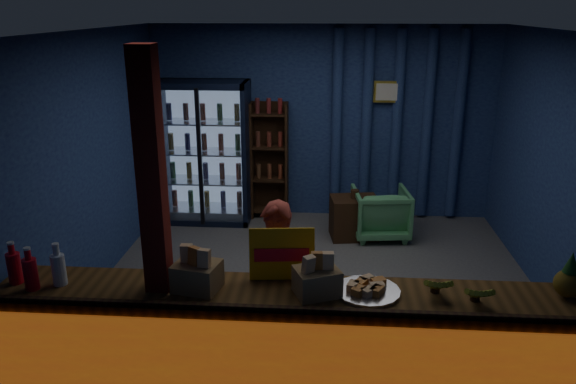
# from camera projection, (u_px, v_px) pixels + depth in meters

# --- Properties ---
(ground) EXTENTS (4.60, 4.60, 0.00)m
(ground) POSITION_uv_depth(u_px,v_px,m) (316.00, 286.00, 5.93)
(ground) COLOR #515154
(ground) RESTS_ON ground
(room_walls) EXTENTS (4.60, 4.60, 4.60)m
(room_walls) POSITION_uv_depth(u_px,v_px,m) (319.00, 141.00, 5.44)
(room_walls) COLOR navy
(room_walls) RESTS_ON ground
(counter) EXTENTS (4.40, 0.57, 0.99)m
(counter) POSITION_uv_depth(u_px,v_px,m) (310.00, 353.00, 3.98)
(counter) COLOR brown
(counter) RESTS_ON ground
(support_post) EXTENTS (0.16, 0.16, 2.60)m
(support_post) POSITION_uv_depth(u_px,v_px,m) (157.00, 241.00, 3.80)
(support_post) COLOR maroon
(support_post) RESTS_ON ground
(beverage_cooler) EXTENTS (1.20, 0.62, 1.90)m
(beverage_cooler) POSITION_uv_depth(u_px,v_px,m) (206.00, 153.00, 7.56)
(beverage_cooler) COLOR black
(beverage_cooler) RESTS_ON ground
(bottle_shelf) EXTENTS (0.50, 0.28, 1.60)m
(bottle_shelf) POSITION_uv_depth(u_px,v_px,m) (270.00, 161.00, 7.68)
(bottle_shelf) COLOR #32210F
(bottle_shelf) RESTS_ON ground
(curtain_folds) EXTENTS (1.74, 0.14, 2.50)m
(curtain_folds) POSITION_uv_depth(u_px,v_px,m) (397.00, 125.00, 7.48)
(curtain_folds) COLOR navy
(curtain_folds) RESTS_ON room_walls
(framed_picture) EXTENTS (0.36, 0.04, 0.28)m
(framed_picture) POSITION_uv_depth(u_px,v_px,m) (388.00, 92.00, 7.31)
(framed_picture) COLOR gold
(framed_picture) RESTS_ON room_walls
(shopkeeper) EXTENTS (0.60, 0.50, 1.39)m
(shopkeeper) POSITION_uv_depth(u_px,v_px,m) (277.00, 285.00, 4.47)
(shopkeeper) COLOR #983429
(shopkeeper) RESTS_ON ground
(green_chair) EXTENTS (0.75, 0.77, 0.63)m
(green_chair) POSITION_uv_depth(u_px,v_px,m) (380.00, 213.00, 7.12)
(green_chair) COLOR #53A768
(green_chair) RESTS_ON ground
(side_table) EXTENTS (0.63, 0.50, 0.63)m
(side_table) POSITION_uv_depth(u_px,v_px,m) (354.00, 217.00, 7.11)
(side_table) COLOR #32210F
(side_table) RESTS_ON ground
(yellow_sign) EXTENTS (0.47, 0.14, 0.37)m
(yellow_sign) POSITION_uv_depth(u_px,v_px,m) (282.00, 254.00, 3.99)
(yellow_sign) COLOR #D6980B
(yellow_sign) RESTS_ON counter
(soda_bottles) EXTENTS (0.42, 0.18, 0.31)m
(soda_bottles) POSITION_uv_depth(u_px,v_px,m) (34.00, 269.00, 3.90)
(soda_bottles) COLOR red
(soda_bottles) RESTS_ON counter
(snack_box_left) EXTENTS (0.35, 0.30, 0.32)m
(snack_box_left) POSITION_uv_depth(u_px,v_px,m) (197.00, 274.00, 3.86)
(snack_box_left) COLOR #A4884F
(snack_box_left) RESTS_ON counter
(snack_box_centre) EXTENTS (0.36, 0.33, 0.30)m
(snack_box_centre) POSITION_uv_depth(u_px,v_px,m) (317.00, 280.00, 3.79)
(snack_box_centre) COLOR #A4884F
(snack_box_centre) RESTS_ON counter
(pastry_tray) EXTENTS (0.45, 0.45, 0.07)m
(pastry_tray) POSITION_uv_depth(u_px,v_px,m) (368.00, 290.00, 3.83)
(pastry_tray) COLOR silver
(pastry_tray) RESTS_ON counter
(banana_bunches) EXTENTS (0.46, 0.28, 0.15)m
(banana_bunches) POSITION_uv_depth(u_px,v_px,m) (457.00, 289.00, 3.73)
(banana_bunches) COLOR gold
(banana_bunches) RESTS_ON counter
(pineapple) EXTENTS (0.19, 0.19, 0.32)m
(pineapple) POSITION_uv_depth(u_px,v_px,m) (569.00, 279.00, 3.73)
(pineapple) COLOR #8B6319
(pineapple) RESTS_ON counter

